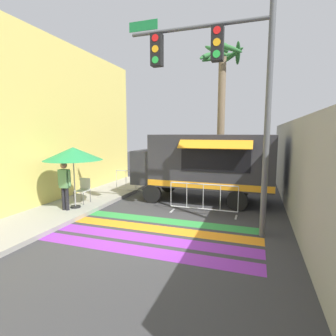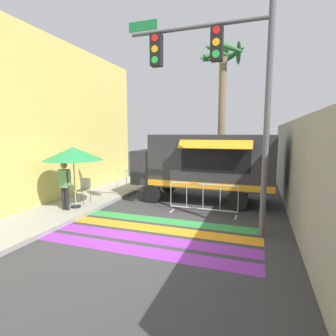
% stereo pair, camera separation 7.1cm
% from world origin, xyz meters
% --- Properties ---
extents(ground_plane, '(60.00, 60.00, 0.00)m').
position_xyz_m(ground_plane, '(0.00, 0.00, 0.00)').
color(ground_plane, '#38383A').
extents(sidewalk_left, '(4.40, 16.00, 0.14)m').
position_xyz_m(sidewalk_left, '(-4.80, 0.00, 0.07)').
color(sidewalk_left, '#99968E').
rests_on(sidewalk_left, ground_plane).
extents(building_left_facade, '(0.25, 16.00, 6.62)m').
position_xyz_m(building_left_facade, '(-4.89, 0.00, 3.31)').
color(building_left_facade, '#E5D166').
rests_on(building_left_facade, ground_plane).
extents(concrete_wall_right, '(0.20, 16.00, 3.30)m').
position_xyz_m(concrete_wall_right, '(4.12, 3.00, 1.65)').
color(concrete_wall_right, gray).
rests_on(concrete_wall_right, ground_plane).
extents(crosswalk_painted, '(6.40, 2.84, 0.01)m').
position_xyz_m(crosswalk_painted, '(0.00, 0.02, 0.00)').
color(crosswalk_painted, purple).
rests_on(crosswalk_painted, ground_plane).
extents(food_truck, '(5.70, 2.80, 2.80)m').
position_xyz_m(food_truck, '(0.71, 4.21, 1.67)').
color(food_truck, '#2D2D33').
rests_on(food_truck, ground_plane).
extents(traffic_signal_pole, '(4.08, 0.29, 6.24)m').
position_xyz_m(traffic_signal_pole, '(1.85, 0.84, 4.43)').
color(traffic_signal_pole, '#515456').
rests_on(traffic_signal_pole, ground_plane).
extents(patio_umbrella, '(2.08, 2.08, 2.22)m').
position_xyz_m(patio_umbrella, '(-3.35, 1.13, 2.12)').
color(patio_umbrella, black).
rests_on(patio_umbrella, sidewalk_left).
extents(folding_chair, '(0.46, 0.46, 0.96)m').
position_xyz_m(folding_chair, '(-3.52, 1.85, 0.72)').
color(folding_chair, '#4C4C51').
rests_on(folding_chair, sidewalk_left).
extents(vendor_person, '(0.53, 0.23, 1.72)m').
position_xyz_m(vendor_person, '(-3.48, 0.76, 1.12)').
color(vendor_person, black).
rests_on(vendor_person, sidewalk_left).
extents(barricade_front, '(2.42, 0.44, 1.10)m').
position_xyz_m(barricade_front, '(1.18, 2.26, 0.56)').
color(barricade_front, '#B7BABF').
rests_on(barricade_front, ground_plane).
extents(barricade_side, '(2.08, 0.44, 1.10)m').
position_xyz_m(barricade_side, '(-2.45, 4.36, 0.55)').
color(barricade_side, '#B7BABF').
rests_on(barricade_side, ground_plane).
extents(palm_tree, '(2.31, 2.39, 7.40)m').
position_xyz_m(palm_tree, '(1.04, 7.49, 4.95)').
color(palm_tree, '#7A664C').
rests_on(palm_tree, ground_plane).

